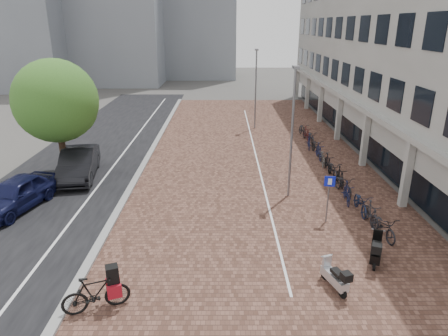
# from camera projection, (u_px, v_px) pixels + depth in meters

# --- Properties ---
(ground) EXTENTS (140.00, 140.00, 0.00)m
(ground) POSITION_uv_depth(u_px,v_px,m) (224.00, 250.00, 15.96)
(ground) COLOR #474442
(ground) RESTS_ON ground
(plaza_brick) EXTENTS (14.50, 42.00, 0.04)m
(plaza_brick) POSITION_uv_depth(u_px,v_px,m) (253.00, 156.00, 27.24)
(plaza_brick) COLOR brown
(plaza_brick) RESTS_ON ground
(street_asphalt) EXTENTS (8.00, 50.00, 0.03)m
(street_asphalt) POSITION_uv_depth(u_px,v_px,m) (92.00, 156.00, 27.21)
(street_asphalt) COLOR black
(street_asphalt) RESTS_ON ground
(curb) EXTENTS (0.35, 42.00, 0.14)m
(curb) POSITION_uv_depth(u_px,v_px,m) (149.00, 155.00, 27.20)
(curb) COLOR gray
(curb) RESTS_ON ground
(lane_line) EXTENTS (0.12, 44.00, 0.00)m
(lane_line) POSITION_uv_depth(u_px,v_px,m) (121.00, 156.00, 27.21)
(lane_line) COLOR white
(lane_line) RESTS_ON street_asphalt
(parking_line) EXTENTS (0.10, 30.00, 0.00)m
(parking_line) POSITION_uv_depth(u_px,v_px,m) (256.00, 155.00, 27.23)
(parking_line) COLOR white
(parking_line) RESTS_ON plaza_brick
(office_building) EXTENTS (8.40, 40.00, 15.00)m
(office_building) POSITION_uv_depth(u_px,v_px,m) (407.00, 25.00, 28.15)
(office_building) COLOR #A9A9A3
(office_building) RESTS_ON ground
(car_navy) EXTENTS (2.92, 4.97, 1.59)m
(car_navy) POSITION_uv_depth(u_px,v_px,m) (15.00, 194.00, 19.19)
(car_navy) COLOR #0E1134
(car_navy) RESTS_ON ground
(car_dark) EXTENTS (2.67, 5.43, 1.71)m
(car_dark) POSITION_uv_depth(u_px,v_px,m) (79.00, 163.00, 23.19)
(car_dark) COLOR black
(car_dark) RESTS_ON ground
(hero_bike) EXTENTS (2.17, 1.30, 1.48)m
(hero_bike) POSITION_uv_depth(u_px,v_px,m) (96.00, 293.00, 12.38)
(hero_bike) COLOR black
(hero_bike) RESTS_ON ground
(shoes) EXTENTS (0.42, 0.39, 0.08)m
(shoes) POSITION_uv_depth(u_px,v_px,m) (75.00, 294.00, 13.27)
(shoes) COLOR black
(shoes) RESTS_ON ground
(scooter_front) EXTENTS (0.92, 1.55, 1.02)m
(scooter_front) POSITION_uv_depth(u_px,v_px,m) (335.00, 276.00, 13.44)
(scooter_front) COLOR #BABBC0
(scooter_front) RESTS_ON ground
(scooter_mid) EXTENTS (1.08, 1.69, 1.11)m
(scooter_mid) POSITION_uv_depth(u_px,v_px,m) (376.00, 249.00, 14.94)
(scooter_mid) COLOR black
(scooter_mid) RESTS_ON ground
(parking_sign) EXTENTS (0.47, 0.12, 2.25)m
(parking_sign) POSITION_uv_depth(u_px,v_px,m) (329.00, 192.00, 17.65)
(parking_sign) COLOR slate
(parking_sign) RESTS_ON ground
(lamp_near) EXTENTS (0.12, 0.12, 6.59)m
(lamp_near) POSITION_uv_depth(u_px,v_px,m) (292.00, 135.00, 19.80)
(lamp_near) COLOR slate
(lamp_near) RESTS_ON ground
(lamp_far) EXTENTS (0.12, 0.12, 6.53)m
(lamp_far) POSITION_uv_depth(u_px,v_px,m) (256.00, 90.00, 33.28)
(lamp_far) COLOR slate
(lamp_far) RESTS_ON ground
(street_tree) EXTENTS (4.66, 4.66, 6.78)m
(street_tree) POSITION_uv_depth(u_px,v_px,m) (59.00, 103.00, 22.43)
(street_tree) COLOR #382619
(street_tree) RESTS_ON ground
(bike_row) EXTENTS (1.41, 18.13, 1.05)m
(bike_row) POSITION_uv_depth(u_px,v_px,m) (329.00, 163.00, 24.31)
(bike_row) COLOR black
(bike_row) RESTS_ON ground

